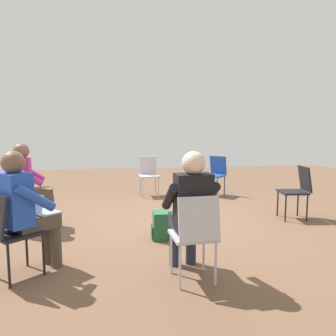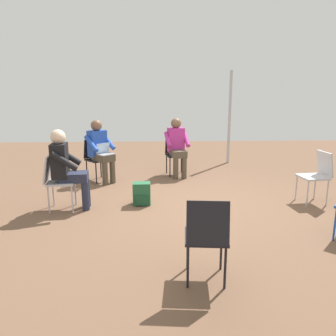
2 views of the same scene
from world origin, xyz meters
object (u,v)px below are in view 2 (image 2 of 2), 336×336
chair_east (207,234)px  chair_north (317,173)px  chair_west (175,152)px  backpack_near_laptop_user (142,195)px  chair_south (56,178)px  chair_southwest (96,156)px  person_with_laptop (100,148)px  person_in_black (66,165)px  person_in_magenta (177,144)px

chair_east → chair_north: (-2.23, 2.16, 0.00)m
chair_west → chair_east: bearing=80.0°
chair_west → backpack_near_laptop_user: chair_west is taller
chair_south → chair_southwest: size_ratio=1.00×
backpack_near_laptop_user → chair_east: bearing=16.6°
backpack_near_laptop_user → person_with_laptop: bearing=-148.9°
chair_south → chair_east: (2.09, 1.97, 0.00)m
chair_south → chair_east: 2.87m
chair_north → person_in_black: person_in_black is taller
chair_south → chair_southwest: bearing=164.7°
chair_southwest → person_with_laptop: (0.12, 0.12, 0.20)m
chair_southwest → person_in_black: 1.74m
chair_southwest → backpack_near_laptop_user: size_ratio=2.36×
chair_east → person_with_laptop: size_ratio=0.69×
chair_east → person_in_magenta: (-4.09, 0.02, 0.20)m
person_with_laptop → person_in_magenta: (-0.39, 1.56, 0.00)m
chair_south → person_in_black: person_in_black is taller
person_with_laptop → backpack_near_laptop_user: person_with_laptop is taller
person_in_magenta → backpack_near_laptop_user: bearing=58.9°
chair_south → person_in_magenta: (-2.00, 1.99, 0.20)m
chair_west → person_with_laptop: 1.64m
person_in_black → chair_north: bearing=86.6°
chair_south → chair_north: bearing=86.7°
chair_south → chair_east: size_ratio=1.00×
chair_north → chair_southwest: bearing=61.4°
chair_west → backpack_near_laptop_user: 2.12m
person_in_black → chair_south: bearing=-90.0°
chair_south → chair_west: bearing=132.7°
chair_east → chair_southwest: same height
chair_south → chair_east: bearing=38.0°
chair_west → person_with_laptop: size_ratio=0.69×
chair_southwest → chair_west: bearing=151.7°
person_in_black → backpack_near_laptop_user: 1.25m
chair_north → person_in_magenta: 2.84m
chair_south → person_in_magenta: size_ratio=0.69×
chair_south → chair_north: same height
chair_southwest → person_with_laptop: bearing=90.0°
chair_east → person_in_magenta: 4.10m
chair_north → person_with_laptop: bearing=62.4°
chair_west → backpack_near_laptop_user: size_ratio=2.36×
person_with_laptop → person_in_magenta: 1.61m
person_in_magenta → chair_west: bearing=-90.0°
chair_southwest → chair_east: bearing=70.6°
chair_east → chair_south: bearing=138.8°
chair_east → person_with_laptop: bearing=118.1°
backpack_near_laptop_user → person_in_magenta: bearing=159.0°
chair_southwest → chair_south: bearing=37.2°
chair_southwest → person_with_laptop: size_ratio=0.69×
chair_east → person_in_black: size_ratio=0.69×
person_with_laptop → chair_north: bearing=115.5°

